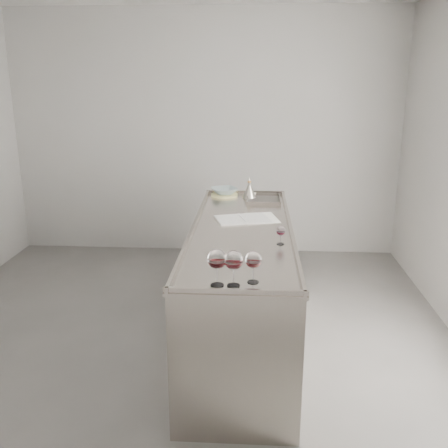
# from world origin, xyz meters

# --- Properties ---
(room_shell) EXTENTS (4.54, 5.04, 2.84)m
(room_shell) POSITION_xyz_m (0.00, 0.00, 1.40)
(room_shell) COLOR #53504D
(room_shell) RESTS_ON ground
(counter) EXTENTS (0.77, 2.42, 0.97)m
(counter) POSITION_xyz_m (0.50, 0.30, 0.47)
(counter) COLOR #9E958E
(counter) RESTS_ON ground
(wine_glass_left) EXTENTS (0.11, 0.11, 0.21)m
(wine_glass_left) POSITION_xyz_m (0.40, -0.78, 1.09)
(wine_glass_left) COLOR white
(wine_glass_left) RESTS_ON counter
(wine_glass_middle) EXTENTS (0.10, 0.10, 0.20)m
(wine_glass_middle) POSITION_xyz_m (0.49, -0.78, 1.08)
(wine_glass_middle) COLOR white
(wine_glass_middle) RESTS_ON counter
(wine_glass_right) EXTENTS (0.09, 0.09, 0.18)m
(wine_glass_right) POSITION_xyz_m (0.59, -0.72, 1.07)
(wine_glass_right) COLOR white
(wine_glass_right) RESTS_ON counter
(wine_glass_small) EXTENTS (0.06, 0.06, 0.13)m
(wine_glass_small) POSITION_xyz_m (0.78, -0.05, 1.03)
(wine_glass_small) COLOR white
(wine_glass_small) RESTS_ON counter
(notebook) EXTENTS (0.48, 0.39, 0.02)m
(notebook) POSITION_xyz_m (0.50, 0.55, 0.95)
(notebook) COLOR silver
(notebook) RESTS_ON counter
(loose_paper_top) EXTENTS (0.30, 0.37, 0.00)m
(loose_paper_top) POSITION_xyz_m (0.66, 0.61, 0.94)
(loose_paper_top) COLOR silver
(loose_paper_top) RESTS_ON counter
(trivet) EXTENTS (0.28, 0.28, 0.02)m
(trivet) POSITION_xyz_m (0.30, 1.38, 0.95)
(trivet) COLOR beige
(trivet) RESTS_ON counter
(ceramic_bowl) EXTENTS (0.31, 0.31, 0.06)m
(ceramic_bowl) POSITION_xyz_m (0.30, 1.38, 0.99)
(ceramic_bowl) COLOR gray
(ceramic_bowl) RESTS_ON trivet
(wine_funnel) EXTENTS (0.14, 0.14, 0.20)m
(wine_funnel) POSITION_xyz_m (0.54, 1.33, 1.00)
(wine_funnel) COLOR #9B948A
(wine_funnel) RESTS_ON counter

